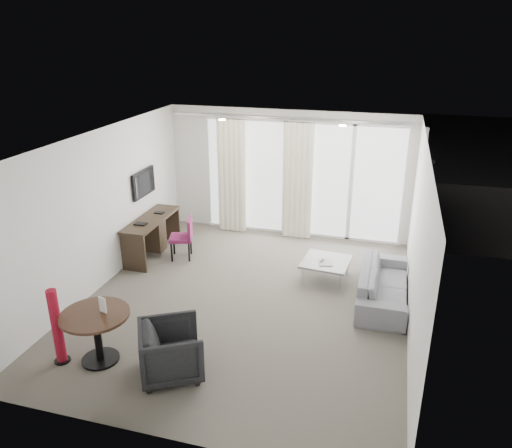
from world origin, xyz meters
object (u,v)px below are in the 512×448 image
(desk_chair, at_px, (181,238))
(rattan_chair_a, at_px, (352,195))
(rattan_chair_b, at_px, (397,201))
(tub_armchair, at_px, (171,351))
(desk, at_px, (152,237))
(sofa, at_px, (383,284))
(coffee_table, at_px, (326,270))
(round_table, at_px, (98,337))
(red_lamp, at_px, (57,327))

(desk_chair, bearing_deg, rattan_chair_a, 33.96)
(rattan_chair_b, bearing_deg, tub_armchair, -103.88)
(desk, xyz_separation_m, sofa, (4.34, -0.58, -0.09))
(desk, height_order, tub_armchair, desk)
(rattan_chair_b, bearing_deg, desk, -136.29)
(desk_chair, distance_m, coffee_table, 2.78)
(round_table, distance_m, sofa, 4.38)
(rattan_chair_a, distance_m, rattan_chair_b, 1.07)
(round_table, relative_size, tub_armchair, 1.15)
(round_table, xyz_separation_m, rattan_chair_a, (2.62, 6.70, 0.06))
(red_lamp, xyz_separation_m, sofa, (3.99, 2.77, -0.25))
(desk, bearing_deg, tub_armchair, -59.76)
(coffee_table, height_order, sofa, sofa)
(round_table, relative_size, red_lamp, 0.84)
(tub_armchair, height_order, rattan_chair_a, rattan_chair_a)
(desk, height_order, red_lamp, red_lamp)
(desk_chair, height_order, coffee_table, desk_chair)
(desk, distance_m, tub_armchair, 3.70)
(tub_armchair, relative_size, sofa, 0.40)
(desk_chair, xyz_separation_m, rattan_chair_b, (3.88, 3.16, 0.06))
(desk, bearing_deg, rattan_chair_a, 45.43)
(rattan_chair_a, height_order, rattan_chair_b, rattan_chair_b)
(tub_armchair, relative_size, coffee_table, 0.98)
(desk, xyz_separation_m, desk_chair, (0.59, 0.01, 0.03))
(round_table, relative_size, rattan_chair_a, 1.07)
(sofa, bearing_deg, desk, 82.40)
(desk, relative_size, round_table, 1.79)
(tub_armchair, height_order, rattan_chair_b, rattan_chair_b)
(sofa, bearing_deg, desk_chair, 81.08)
(tub_armchair, distance_m, rattan_chair_b, 6.88)
(red_lamp, relative_size, coffee_table, 1.35)
(coffee_table, bearing_deg, rattan_chair_a, 88.47)
(desk, relative_size, sofa, 0.83)
(red_lamp, height_order, tub_armchair, red_lamp)
(desk, distance_m, sofa, 4.38)
(round_table, height_order, sofa, round_table)
(round_table, xyz_separation_m, tub_armchair, (1.04, -0.00, -0.00))
(sofa, distance_m, rattan_chair_b, 3.76)
(desk_chair, height_order, tub_armchair, desk_chair)
(red_lamp, relative_size, sofa, 0.56)
(desk_chair, distance_m, round_table, 3.22)
(desk_chair, distance_m, rattan_chair_a, 4.51)
(desk, xyz_separation_m, tub_armchair, (1.86, -3.20, -0.02))
(round_table, height_order, rattan_chair_b, rattan_chair_b)
(tub_armchair, relative_size, rattan_chair_a, 0.93)
(tub_armchair, bearing_deg, desk_chair, -7.52)
(coffee_table, relative_size, rattan_chair_b, 0.86)
(round_table, height_order, rattan_chair_a, rattan_chair_a)
(desk, distance_m, round_table, 3.30)
(desk_chair, bearing_deg, desk, 164.29)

